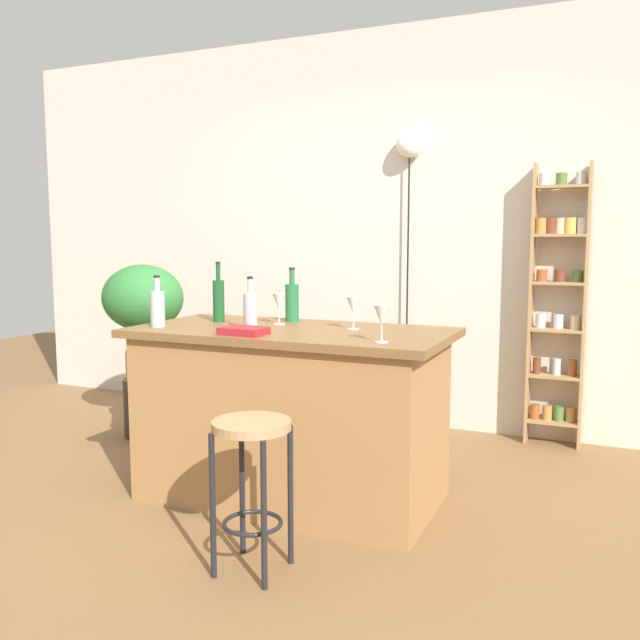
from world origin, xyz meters
name	(u,v)px	position (x,y,z in m)	size (l,w,h in m)	color
ground	(264,519)	(0.00, 0.00, 0.00)	(12.00, 12.00, 0.00)	brown
back_wall	(392,230)	(0.00, 1.95, 1.40)	(6.40, 0.10, 2.80)	beige
kitchen_counter	(292,413)	(0.00, 0.30, 0.45)	(1.60, 0.81, 0.89)	#9E7042
bar_stool	(252,460)	(0.20, -0.46, 0.46)	(0.32, 0.32, 0.62)	black
spice_shelf	(558,300)	(1.16, 1.81, 0.95)	(0.35, 0.15, 1.81)	#A87F51
plant_stool	(146,407)	(-1.40, 0.90, 0.20)	(0.30, 0.30, 0.39)	#2D2823
potted_plant	(143,304)	(-1.40, 0.90, 0.90)	(0.55, 0.50, 0.77)	#A86B4C
bottle_soda_blue	(250,310)	(-0.16, 0.17, 0.99)	(0.07, 0.07, 0.27)	#B2B2B7
bottle_sauce_amber	(292,301)	(-0.13, 0.57, 1.00)	(0.07, 0.07, 0.30)	#236638
bottle_wine_red	(219,299)	(-0.49, 0.40, 1.01)	(0.06, 0.06, 0.33)	#194C23
bottle_spirits_clear	(158,308)	(-0.66, 0.09, 0.99)	(0.07, 0.07, 0.27)	#B2B2B7
wine_glass_left	(279,302)	(-0.13, 0.42, 1.00)	(0.07, 0.07, 0.16)	silver
wine_glass_center	(353,306)	(0.30, 0.40, 1.00)	(0.07, 0.07, 0.16)	silver
wine_glass_right	(382,316)	(0.56, 0.05, 1.00)	(0.07, 0.07, 0.16)	silver
cookbook	(244,331)	(-0.11, 0.02, 0.90)	(0.21, 0.15, 0.04)	maroon
pendant_globe_light	(409,151)	(0.15, 1.84, 1.94)	(0.19, 0.19, 2.07)	black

